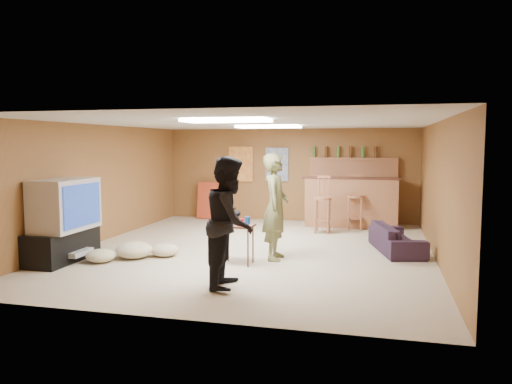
% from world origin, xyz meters
% --- Properties ---
extents(ground, '(7.00, 7.00, 0.00)m').
position_xyz_m(ground, '(0.00, 0.00, 0.00)').
color(ground, tan).
rests_on(ground, ground).
extents(ceiling, '(6.00, 7.00, 0.02)m').
position_xyz_m(ceiling, '(0.00, 0.00, 2.20)').
color(ceiling, silver).
rests_on(ceiling, ground).
extents(wall_back, '(6.00, 0.02, 2.20)m').
position_xyz_m(wall_back, '(0.00, 3.50, 1.10)').
color(wall_back, brown).
rests_on(wall_back, ground).
extents(wall_front, '(6.00, 0.02, 2.20)m').
position_xyz_m(wall_front, '(0.00, -3.50, 1.10)').
color(wall_front, brown).
rests_on(wall_front, ground).
extents(wall_left, '(0.02, 7.00, 2.20)m').
position_xyz_m(wall_left, '(-3.00, 0.00, 1.10)').
color(wall_left, brown).
rests_on(wall_left, ground).
extents(wall_right, '(0.02, 7.00, 2.20)m').
position_xyz_m(wall_right, '(3.00, 0.00, 1.10)').
color(wall_right, brown).
rests_on(wall_right, ground).
extents(tv_stand, '(0.55, 1.30, 0.50)m').
position_xyz_m(tv_stand, '(-2.72, -1.50, 0.25)').
color(tv_stand, black).
rests_on(tv_stand, ground).
extents(dvd_box, '(0.35, 0.50, 0.08)m').
position_xyz_m(dvd_box, '(-2.50, -1.50, 0.15)').
color(dvd_box, '#B2B2B7').
rests_on(dvd_box, tv_stand).
extents(tv_body, '(0.60, 1.10, 0.80)m').
position_xyz_m(tv_body, '(-2.65, -1.50, 0.90)').
color(tv_body, '#B2B2B7').
rests_on(tv_body, tv_stand).
extents(tv_screen, '(0.02, 0.95, 0.65)m').
position_xyz_m(tv_screen, '(-2.34, -1.50, 0.90)').
color(tv_screen, navy).
rests_on(tv_screen, tv_body).
extents(bar_counter, '(2.00, 0.60, 1.10)m').
position_xyz_m(bar_counter, '(1.50, 2.95, 0.55)').
color(bar_counter, '#935635').
rests_on(bar_counter, ground).
extents(bar_lip, '(2.10, 0.12, 0.05)m').
position_xyz_m(bar_lip, '(1.50, 2.70, 1.10)').
color(bar_lip, '#401E14').
rests_on(bar_lip, bar_counter).
extents(bar_shelf, '(2.00, 0.18, 0.05)m').
position_xyz_m(bar_shelf, '(1.50, 3.40, 1.50)').
color(bar_shelf, '#935635').
rests_on(bar_shelf, bar_backing).
extents(bar_backing, '(2.00, 0.14, 0.60)m').
position_xyz_m(bar_backing, '(1.50, 3.42, 1.20)').
color(bar_backing, '#935635').
rests_on(bar_backing, bar_counter).
extents(poster_left, '(0.60, 0.03, 0.85)m').
position_xyz_m(poster_left, '(-1.20, 3.46, 1.35)').
color(poster_left, '#BF3F26').
rests_on(poster_left, wall_back).
extents(poster_right, '(0.55, 0.03, 0.80)m').
position_xyz_m(poster_right, '(-0.30, 3.46, 1.35)').
color(poster_right, '#334C99').
rests_on(poster_right, wall_back).
extents(folding_chair_stack, '(0.50, 0.26, 0.91)m').
position_xyz_m(folding_chair_stack, '(-2.00, 3.30, 0.45)').
color(folding_chair_stack, '#B73B21').
rests_on(folding_chair_stack, ground).
extents(ceiling_panel_front, '(1.20, 0.60, 0.04)m').
position_xyz_m(ceiling_panel_front, '(0.00, -1.50, 2.17)').
color(ceiling_panel_front, white).
rests_on(ceiling_panel_front, ceiling).
extents(ceiling_panel_back, '(1.20, 0.60, 0.04)m').
position_xyz_m(ceiling_panel_back, '(0.00, 1.20, 2.17)').
color(ceiling_panel_back, white).
rests_on(ceiling_panel_back, ceiling).
extents(person_olive, '(0.43, 0.64, 1.70)m').
position_xyz_m(person_olive, '(0.51, -0.55, 0.85)').
color(person_olive, '#67683C').
rests_on(person_olive, ground).
extents(person_black, '(0.70, 0.87, 1.69)m').
position_xyz_m(person_black, '(0.25, -2.18, 0.84)').
color(person_black, black).
rests_on(person_black, ground).
extents(sofa, '(0.98, 1.68, 0.46)m').
position_xyz_m(sofa, '(2.41, 0.51, 0.23)').
color(sofa, black).
rests_on(sofa, ground).
extents(tray_table, '(0.49, 0.40, 0.61)m').
position_xyz_m(tray_table, '(0.02, -1.03, 0.31)').
color(tray_table, '#401E14').
rests_on(tray_table, ground).
extents(cup_red_near, '(0.11, 0.11, 0.12)m').
position_xyz_m(cup_red_near, '(-0.12, -0.97, 0.67)').
color(cup_red_near, red).
rests_on(cup_red_near, tray_table).
extents(cup_red_far, '(0.10, 0.10, 0.11)m').
position_xyz_m(cup_red_far, '(0.10, -1.13, 0.67)').
color(cup_red_far, red).
rests_on(cup_red_far, tray_table).
extents(cup_blue, '(0.08, 0.08, 0.11)m').
position_xyz_m(cup_blue, '(0.14, -0.91, 0.67)').
color(cup_blue, navy).
rests_on(cup_blue, tray_table).
extents(bar_stool_left, '(0.38, 0.38, 1.20)m').
position_xyz_m(bar_stool_left, '(0.97, 2.00, 0.60)').
color(bar_stool_left, '#935635').
rests_on(bar_stool_left, ground).
extents(bar_stool_right, '(0.50, 0.50, 1.31)m').
position_xyz_m(bar_stool_right, '(1.61, 2.57, 0.65)').
color(bar_stool_right, '#935635').
rests_on(bar_stool_right, ground).
extents(cushion_near_tv, '(0.62, 0.62, 0.26)m').
position_xyz_m(cushion_near_tv, '(-1.73, -1.03, 0.13)').
color(cushion_near_tv, '#C1B388').
rests_on(cushion_near_tv, ground).
extents(cushion_mid, '(0.46, 0.46, 0.21)m').
position_xyz_m(cushion_mid, '(-1.30, -0.79, 0.10)').
color(cushion_mid, '#C1B388').
rests_on(cushion_mid, ground).
extents(cushion_far, '(0.60, 0.60, 0.20)m').
position_xyz_m(cushion_far, '(-2.10, -1.42, 0.10)').
color(cushion_far, '#C1B388').
rests_on(cushion_far, ground).
extents(bottle_row, '(1.48, 0.08, 0.26)m').
position_xyz_m(bottle_row, '(1.30, 3.38, 1.65)').
color(bottle_row, '#3F7233').
rests_on(bottle_row, bar_shelf).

